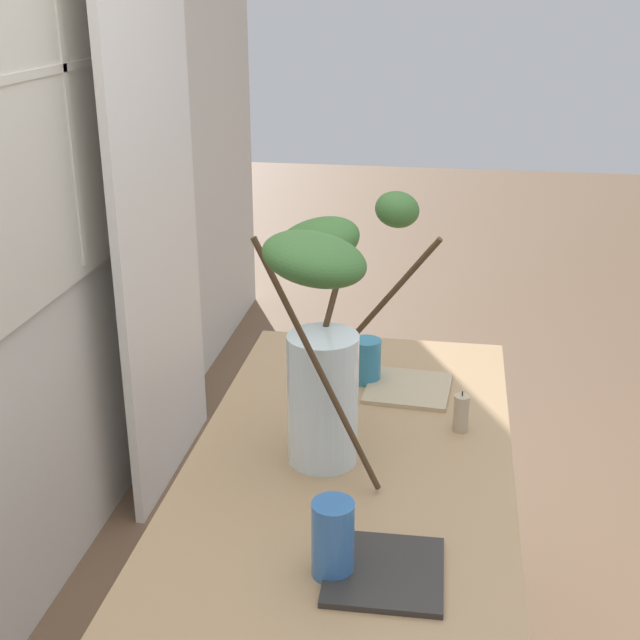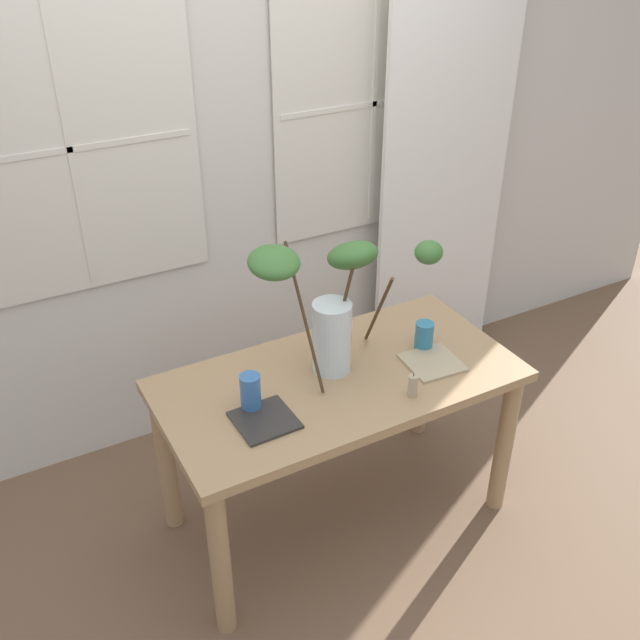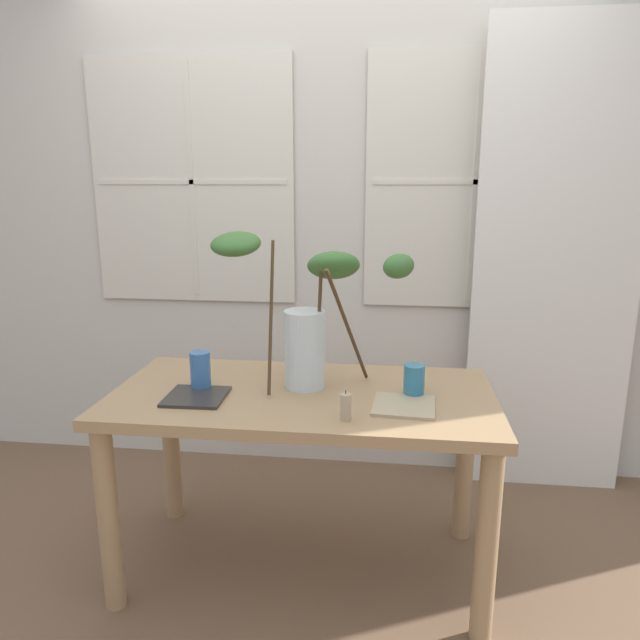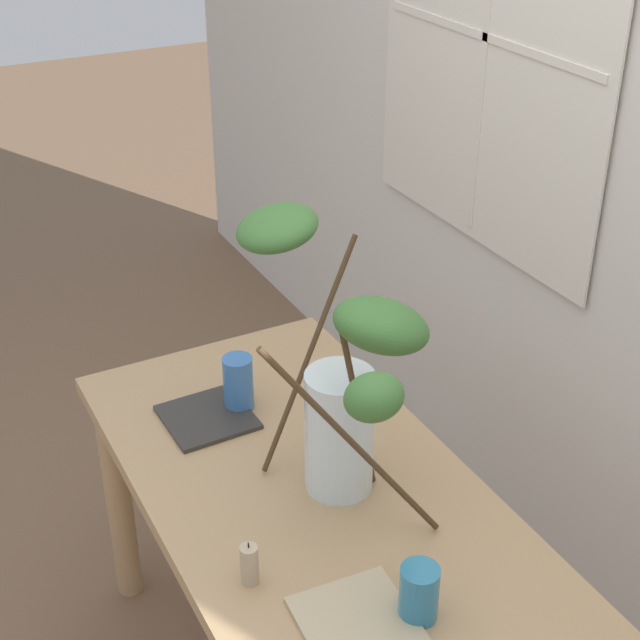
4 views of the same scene
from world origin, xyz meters
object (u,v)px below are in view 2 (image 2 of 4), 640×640
plate_square_left (265,420)px  pillar_candle (413,386)px  drinking_glass_blue_right (424,336)px  dining_table (339,401)px  plate_square_right (432,362)px  drinking_glass_blue_left (251,392)px  vase_with_branches (333,305)px

plate_square_left → pillar_candle: size_ratio=2.06×
drinking_glass_blue_right → pillar_candle: size_ratio=1.16×
dining_table → plate_square_left: size_ratio=6.75×
plate_square_left → plate_square_right: size_ratio=0.99×
drinking_glass_blue_left → pillar_candle: 0.61m
vase_with_branches → drinking_glass_blue_right: 0.48m
vase_with_branches → plate_square_left: (-0.38, -0.17, -0.29)m
drinking_glass_blue_left → pillar_candle: bearing=-21.4°
vase_with_branches → drinking_glass_blue_left: size_ratio=5.20×
drinking_glass_blue_left → plate_square_right: (0.76, -0.09, -0.07)m
dining_table → drinking_glass_blue_left: size_ratio=9.69×
drinking_glass_blue_right → plate_square_right: 0.13m
drinking_glass_blue_left → pillar_candle: (0.57, -0.22, -0.03)m
dining_table → plate_square_left: 0.41m
dining_table → plate_square_right: (0.38, -0.11, 0.13)m
dining_table → plate_square_left: plate_square_left is taller
dining_table → drinking_glass_blue_right: (0.41, 0.01, 0.18)m
vase_with_branches → drinking_glass_blue_right: (0.41, -0.05, -0.24)m
dining_table → drinking_glass_blue_right: drinking_glass_blue_right is taller
vase_with_branches → plate_square_right: (0.37, -0.16, -0.29)m
plate_square_right → vase_with_branches: bearing=156.4°
plate_square_right → pillar_candle: size_ratio=2.08×
drinking_glass_blue_left → plate_square_left: bearing=-83.2°
plate_square_right → pillar_candle: pillar_candle is taller
pillar_candle → dining_table: bearing=126.9°
drinking_glass_blue_left → plate_square_right: 0.77m
vase_with_branches → plate_square_right: size_ratio=3.58×
vase_with_branches → plate_square_right: 0.50m
pillar_candle → vase_with_branches: bearing=120.9°
drinking_glass_blue_left → plate_square_right: size_ratio=0.69×
drinking_glass_blue_right → plate_square_left: drinking_glass_blue_right is taller
drinking_glass_blue_left → drinking_glass_blue_right: size_ratio=1.24×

